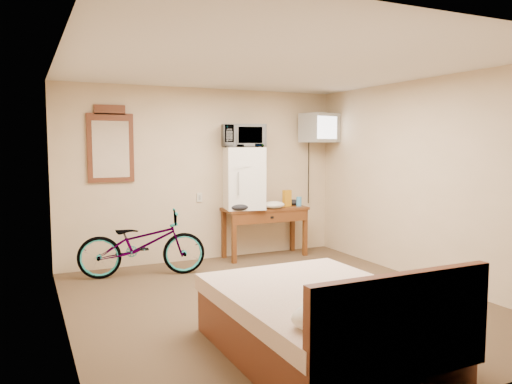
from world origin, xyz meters
TOP-DOWN VIEW (x-y plane):
  - room at (-0.00, 0.00)m, footprint 4.60×4.64m
  - desk at (0.87, 2.00)m, footprint 1.28×0.51m
  - mini_fridge at (0.52, 2.04)m, footprint 0.64×0.62m
  - microwave at (0.52, 2.04)m, footprint 0.68×0.53m
  - snack_bag at (1.23, 2.02)m, footprint 0.13×0.09m
  - blue_cup at (1.41, 1.97)m, footprint 0.08×0.08m
  - cloth_cream at (0.93, 1.88)m, footprint 0.35×0.27m
  - cloth_dark_a at (0.37, 1.86)m, footprint 0.28×0.21m
  - cloth_dark_b at (1.40, 2.11)m, footprint 0.19×0.16m
  - crt_television at (1.80, 2.02)m, footprint 0.60×0.65m
  - wall_mirror at (-1.32, 2.27)m, footprint 0.61×0.04m
  - bicycle at (-1.05, 1.71)m, footprint 1.68×0.86m
  - bed at (-0.28, -1.38)m, footprint 1.48×1.97m

SIDE VIEW (x-z plane):
  - bed at x=-0.28m, z-range -0.15..0.75m
  - bicycle at x=-1.05m, z-range 0.00..0.84m
  - desk at x=0.87m, z-range 0.25..1.00m
  - cloth_dark_b at x=1.40m, z-range 0.75..0.84m
  - cloth_dark_a at x=0.37m, z-range 0.75..0.86m
  - cloth_cream at x=0.93m, z-range 0.75..0.86m
  - blue_cup at x=1.41m, z-range 0.75..0.89m
  - snack_bag at x=1.23m, z-range 0.75..1.00m
  - mini_fridge at x=0.52m, z-range 0.75..1.65m
  - room at x=0.00m, z-range 0.00..2.50m
  - wall_mirror at x=-1.32m, z-range 1.17..2.20m
  - microwave at x=0.52m, z-range 1.65..1.98m
  - crt_television at x=1.80m, z-range 1.72..2.17m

